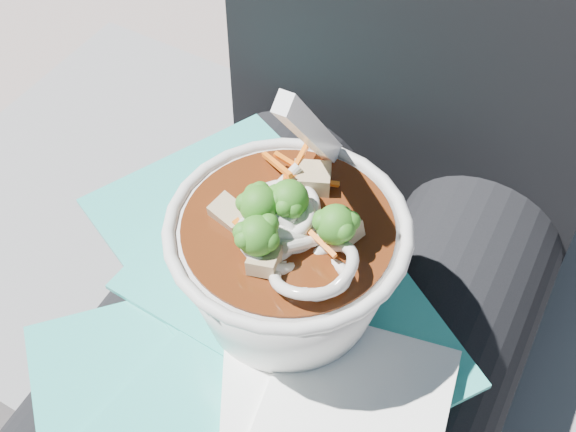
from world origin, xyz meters
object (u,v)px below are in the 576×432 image
at_px(lap, 279,394).
at_px(person_body, 328,297).
at_px(stone_ledge, 338,419).
at_px(plastic_bag, 248,333).
at_px(udon_bowl, 288,257).

xyz_separation_m(lap, person_body, (0.00, 0.09, 0.02)).
height_order(stone_ledge, lap, lap).
xyz_separation_m(plastic_bag, udon_bowl, (0.02, 0.03, 0.07)).
height_order(stone_ledge, udon_bowl, udon_bowl).
relative_size(stone_ledge, udon_bowl, 4.92).
bearing_deg(udon_bowl, stone_ledge, 87.93).
height_order(stone_ledge, plastic_bag, plastic_bag).
distance_m(stone_ledge, udon_bowl, 0.48).
xyz_separation_m(stone_ledge, person_body, (0.00, -0.06, 0.34)).
distance_m(stone_ledge, lap, 0.35).
bearing_deg(plastic_bag, stone_ledge, 82.16).
bearing_deg(stone_ledge, lap, -90.00).
xyz_separation_m(person_body, plastic_bag, (-0.02, -0.10, 0.07)).
xyz_separation_m(stone_ledge, lap, (0.00, -0.15, 0.32)).
bearing_deg(person_body, udon_bowl, -93.84).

